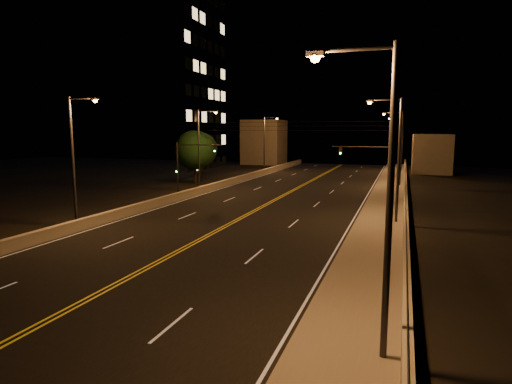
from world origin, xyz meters
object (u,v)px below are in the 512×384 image
(streetlight_4, at_px, (76,153))
(streetlight_0, at_px, (380,187))
(tree_1, at_px, (200,149))
(traffic_signal_right, at_px, (377,169))
(streetlight_3, at_px, (401,141))
(tree_0, at_px, (195,150))
(streetlight_2, at_px, (399,144))
(streetlight_1, at_px, (395,153))
(traffic_signal_left, at_px, (186,163))
(streetlight_6, at_px, (266,140))
(streetlight_5, at_px, (201,145))
(building_tower, at_px, (139,84))

(streetlight_4, bearing_deg, streetlight_0, -29.47)
(tree_1, bearing_deg, traffic_signal_right, -34.64)
(streetlight_3, relative_size, tree_0, 1.32)
(streetlight_3, relative_size, traffic_signal_right, 1.62)
(streetlight_2, height_order, traffic_signal_right, streetlight_2)
(streetlight_1, bearing_deg, traffic_signal_left, 163.23)
(tree_0, bearing_deg, traffic_signal_right, -26.74)
(streetlight_2, bearing_deg, streetlight_6, 147.88)
(streetlight_0, height_order, tree_1, streetlight_0)
(streetlight_3, bearing_deg, streetlight_6, -162.17)
(streetlight_2, height_order, streetlight_4, same)
(streetlight_2, height_order, streetlight_3, same)
(streetlight_2, height_order, streetlight_6, same)
(streetlight_0, distance_m, streetlight_1, 20.20)
(streetlight_0, distance_m, tree_1, 52.31)
(streetlight_0, xyz_separation_m, streetlight_5, (-21.45, 32.03, 0.00))
(streetlight_3, height_order, traffic_signal_left, streetlight_3)
(streetlight_3, xyz_separation_m, streetlight_5, (-21.45, -31.35, 0.00))
(traffic_signal_right, bearing_deg, tree_1, 145.36)
(streetlight_2, distance_m, streetlight_4, 37.61)
(streetlight_6, xyz_separation_m, tree_1, (-6.24, -12.12, -1.09))
(streetlight_1, height_order, traffic_signal_right, streetlight_1)
(traffic_signal_right, xyz_separation_m, building_tower, (-38.37, 21.27, 10.71))
(streetlight_2, distance_m, tree_1, 27.74)
(traffic_signal_left, distance_m, building_tower, 30.87)
(streetlight_0, bearing_deg, tree_0, 123.61)
(streetlight_6, bearing_deg, streetlight_0, -69.20)
(streetlight_6, bearing_deg, tree_1, -117.22)
(streetlight_0, distance_m, streetlight_4, 24.64)
(streetlight_0, relative_size, traffic_signal_left, 1.62)
(streetlight_6, bearing_deg, traffic_signal_left, -87.79)
(streetlight_1, distance_m, streetlight_5, 24.50)
(streetlight_1, bearing_deg, streetlight_3, 90.00)
(traffic_signal_right, distance_m, tree_1, 31.76)
(streetlight_2, bearing_deg, tree_1, 177.22)
(streetlight_0, relative_size, building_tower, 0.31)
(streetlight_1, xyz_separation_m, traffic_signal_right, (-1.56, 6.11, -1.69))
(streetlight_3, height_order, building_tower, building_tower)
(streetlight_1, distance_m, streetlight_4, 22.92)
(traffic_signal_left, bearing_deg, tree_1, 112.29)
(streetlight_5, bearing_deg, streetlight_0, -56.19)
(streetlight_0, xyz_separation_m, streetlight_6, (-21.45, 56.48, 0.00))
(streetlight_2, bearing_deg, building_tower, 173.48)
(streetlight_4, bearing_deg, tree_0, 98.79)
(streetlight_3, bearing_deg, tree_1, -145.51)
(traffic_signal_right, bearing_deg, streetlight_4, -144.49)
(streetlight_6, distance_m, tree_1, 13.68)
(streetlight_0, distance_m, streetlight_6, 60.42)
(traffic_signal_right, bearing_deg, tree_0, 153.26)
(streetlight_6, relative_size, traffic_signal_left, 1.62)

